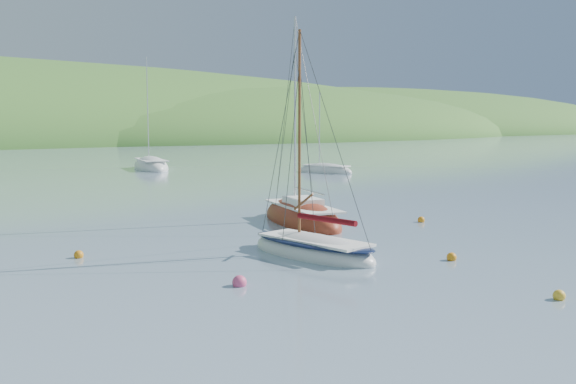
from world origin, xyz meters
TOP-DOWN VIEW (x-y plane):
  - ground at (0.00, 0.00)m, footprint 700.00×700.00m
  - daysailer_white at (0.82, 6.20)m, footprint 3.27×6.72m
  - sloop_red at (5.48, 13.22)m, footprint 4.68×8.61m
  - distant_sloop_b at (14.41, 54.16)m, footprint 5.49×10.26m
  - distant_sloop_d at (27.73, 38.96)m, footprint 4.12×6.96m
  - mooring_buoys at (0.58, 4.47)m, footprint 18.62×15.17m

SIDE VIEW (x-z plane):
  - ground at x=0.00m, z-range 0.00..0.00m
  - mooring_buoys at x=0.58m, z-range -0.13..0.37m
  - distant_sloop_d at x=27.73m, z-range -4.53..4.86m
  - distant_sloop_b at x=14.41m, z-range -6.73..7.17m
  - daysailer_white at x=0.82m, z-range -4.73..5.18m
  - sloop_red at x=5.48m, z-range -5.82..6.27m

